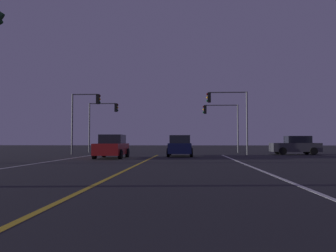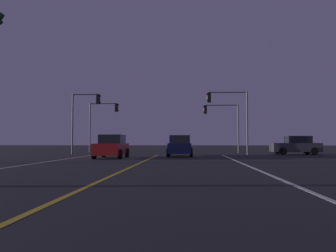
{
  "view_description": "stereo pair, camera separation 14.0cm",
  "coord_description": "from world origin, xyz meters",
  "px_view_note": "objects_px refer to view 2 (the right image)",
  "views": [
    {
      "loc": [
        2.6,
        1.23,
        1.23
      ],
      "look_at": [
        1.0,
        29.67,
        2.5
      ],
      "focal_mm": 36.31,
      "sensor_mm": 36.0,
      "label": 1
    },
    {
      "loc": [
        2.74,
        1.23,
        1.23
      ],
      "look_at": [
        1.0,
        29.67,
        2.5
      ],
      "focal_mm": 36.31,
      "sensor_mm": 36.0,
      "label": 2
    }
  ],
  "objects_px": {
    "traffic_light_near_left": "(86,110)",
    "traffic_light_far_left": "(104,116)",
    "traffic_light_far_right": "(221,117)",
    "traffic_light_near_right": "(228,108)",
    "car_ahead_far": "(180,146)",
    "car_oncoming": "(112,147)",
    "car_crossing_side": "(296,146)"
  },
  "relations": [
    {
      "from": "car_crossing_side",
      "to": "traffic_light_near_right",
      "type": "relative_size",
      "value": 0.76
    },
    {
      "from": "traffic_light_far_right",
      "to": "traffic_light_far_left",
      "type": "height_order",
      "value": "traffic_light_far_left"
    },
    {
      "from": "car_ahead_far",
      "to": "traffic_light_far_right",
      "type": "relative_size",
      "value": 0.85
    },
    {
      "from": "traffic_light_near_right",
      "to": "traffic_light_far_left",
      "type": "relative_size",
      "value": 1.06
    },
    {
      "from": "traffic_light_near_left",
      "to": "traffic_light_far_left",
      "type": "distance_m",
      "value": 5.51
    },
    {
      "from": "car_crossing_side",
      "to": "traffic_light_near_right",
      "type": "distance_m",
      "value": 7.28
    },
    {
      "from": "traffic_light_near_right",
      "to": "traffic_light_far_left",
      "type": "distance_m",
      "value": 13.81
    },
    {
      "from": "car_ahead_far",
      "to": "traffic_light_far_right",
      "type": "bearing_deg",
      "value": -25.78
    },
    {
      "from": "traffic_light_far_right",
      "to": "traffic_light_far_left",
      "type": "distance_m",
      "value": 12.55
    },
    {
      "from": "traffic_light_far_left",
      "to": "traffic_light_near_left",
      "type": "bearing_deg",
      "value": -93.07
    },
    {
      "from": "car_oncoming",
      "to": "car_crossing_side",
      "type": "bearing_deg",
      "value": 115.77
    },
    {
      "from": "traffic_light_near_left",
      "to": "traffic_light_far_left",
      "type": "xyz_separation_m",
      "value": [
        0.3,
        5.5,
        -0.13
      ]
    },
    {
      "from": "car_crossing_side",
      "to": "traffic_light_near_right",
      "type": "xyz_separation_m",
      "value": [
        -6.32,
        -1.23,
        3.4
      ]
    },
    {
      "from": "traffic_light_near_right",
      "to": "car_crossing_side",
      "type": "bearing_deg",
      "value": -168.98
    },
    {
      "from": "car_ahead_far",
      "to": "traffic_light_far_left",
      "type": "distance_m",
      "value": 12.38
    },
    {
      "from": "car_oncoming",
      "to": "traffic_light_near_left",
      "type": "relative_size",
      "value": 0.77
    },
    {
      "from": "car_crossing_side",
      "to": "traffic_light_far_right",
      "type": "distance_m",
      "value": 8.29
    },
    {
      "from": "car_oncoming",
      "to": "car_ahead_far",
      "type": "relative_size",
      "value": 1.0
    },
    {
      "from": "car_oncoming",
      "to": "traffic_light_near_left",
      "type": "bearing_deg",
      "value": -148.03
    },
    {
      "from": "car_crossing_side",
      "to": "traffic_light_near_left",
      "type": "relative_size",
      "value": 0.77
    },
    {
      "from": "car_crossing_side",
      "to": "traffic_light_far_right",
      "type": "xyz_separation_m",
      "value": [
        -6.44,
        4.27,
        3.01
      ]
    },
    {
      "from": "car_oncoming",
      "to": "traffic_light_far_left",
      "type": "relative_size",
      "value": 0.8
    },
    {
      "from": "car_ahead_far",
      "to": "traffic_light_near_left",
      "type": "bearing_deg",
      "value": 71.27
    },
    {
      "from": "traffic_light_far_left",
      "to": "car_crossing_side",
      "type": "bearing_deg",
      "value": -12.67
    },
    {
      "from": "car_ahead_far",
      "to": "traffic_light_near_left",
      "type": "relative_size",
      "value": 0.77
    },
    {
      "from": "car_ahead_far",
      "to": "traffic_light_near_right",
      "type": "bearing_deg",
      "value": -54.81
    },
    {
      "from": "car_crossing_side",
      "to": "traffic_light_far_right",
      "type": "height_order",
      "value": "traffic_light_far_right"
    },
    {
      "from": "car_oncoming",
      "to": "car_crossing_side",
      "type": "xyz_separation_m",
      "value": [
        15.41,
        7.44,
        0.0
      ]
    },
    {
      "from": "car_crossing_side",
      "to": "traffic_light_far_left",
      "type": "xyz_separation_m",
      "value": [
        -18.99,
        4.27,
        3.16
      ]
    },
    {
      "from": "traffic_light_far_right",
      "to": "car_crossing_side",
      "type": "bearing_deg",
      "value": 146.46
    },
    {
      "from": "car_oncoming",
      "to": "traffic_light_near_left",
      "type": "height_order",
      "value": "traffic_light_near_left"
    },
    {
      "from": "traffic_light_far_right",
      "to": "traffic_light_far_left",
      "type": "bearing_deg",
      "value": -0.0
    }
  ]
}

